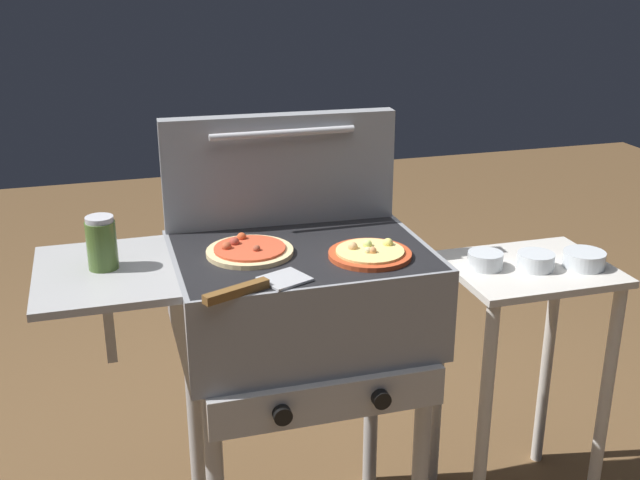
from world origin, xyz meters
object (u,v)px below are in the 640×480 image
object	(u,v)px
sauce_jar	(102,243)
topping_bowl_far	(485,261)
pizza_pepperoni	(249,250)
pizza_cheese	(370,253)
spatula	(257,286)
prep_table	(523,338)
topping_bowl_near	(584,260)
grill	(296,303)
topping_bowl_middle	(536,262)

from	to	relation	value
sauce_jar	topping_bowl_far	xyz separation A→B (m)	(1.01, 0.01, -0.16)
pizza_pepperoni	pizza_cheese	world-z (taller)	same
spatula	topping_bowl_far	xyz separation A→B (m)	(0.69, 0.23, -0.11)
prep_table	topping_bowl_near	xyz separation A→B (m)	(0.13, -0.05, 0.25)
pizza_cheese	spatula	bearing A→B (deg)	-159.46
pizza_pepperoni	pizza_cheese	bearing A→B (deg)	-19.89
grill	topping_bowl_middle	distance (m)	0.68
prep_table	sauce_jar	bearing A→B (deg)	179.36
sauce_jar	topping_bowl_middle	xyz separation A→B (m)	(1.14, -0.04, -0.16)
sauce_jar	topping_bowl_near	xyz separation A→B (m)	(1.27, -0.06, -0.16)
grill	pizza_pepperoni	size ratio (longest dim) A/B	4.46
grill	prep_table	size ratio (longest dim) A/B	1.23
spatula	topping_bowl_middle	size ratio (longest dim) A/B	2.58
sauce_jar	topping_bowl_far	world-z (taller)	sauce_jar
grill	topping_bowl_middle	size ratio (longest dim) A/B	9.44
pizza_pepperoni	spatula	bearing A→B (deg)	-96.79
pizza_pepperoni	grill	bearing A→B (deg)	-5.52
grill	topping_bowl_far	size ratio (longest dim) A/B	9.85
sauce_jar	grill	bearing A→B (deg)	-2.11
topping_bowl_far	spatula	bearing A→B (deg)	-161.42
sauce_jar	prep_table	xyz separation A→B (m)	(1.14, -0.01, -0.41)
pizza_pepperoni	topping_bowl_near	xyz separation A→B (m)	(0.93, -0.06, -0.11)
pizza_cheese	topping_bowl_far	distance (m)	0.41
topping_bowl_far	pizza_pepperoni	bearing A→B (deg)	-178.75
topping_bowl_near	sauce_jar	bearing A→B (deg)	177.19
topping_bowl_middle	pizza_cheese	bearing A→B (deg)	-172.03
pizza_cheese	sauce_jar	xyz separation A→B (m)	(-0.63, 0.11, 0.05)
pizza_pepperoni	sauce_jar	size ratio (longest dim) A/B	1.68
grill	spatula	bearing A→B (deg)	-124.82
sauce_jar	topping_bowl_far	distance (m)	1.02
spatula	topping_bowl_near	world-z (taller)	spatula
pizza_pepperoni	topping_bowl_near	size ratio (longest dim) A/B	1.88
prep_table	topping_bowl_far	distance (m)	0.28
sauce_jar	pizza_pepperoni	bearing A→B (deg)	-0.96
pizza_cheese	topping_bowl_near	bearing A→B (deg)	3.98
topping_bowl_far	pizza_cheese	bearing A→B (deg)	-163.04
topping_bowl_near	topping_bowl_middle	distance (m)	0.14
spatula	topping_bowl_middle	distance (m)	0.84
pizza_cheese	topping_bowl_middle	xyz separation A→B (m)	(0.51, 0.07, -0.11)
topping_bowl_near	topping_bowl_far	xyz separation A→B (m)	(-0.26, 0.07, -0.00)
pizza_cheese	topping_bowl_middle	bearing A→B (deg)	7.97
topping_bowl_middle	grill	bearing A→B (deg)	178.42
topping_bowl_middle	prep_table	bearing A→B (deg)	90.43
spatula	topping_bowl_far	distance (m)	0.73
pizza_cheese	topping_bowl_near	distance (m)	0.66
spatula	topping_bowl_far	size ratio (longest dim) A/B	2.69
pizza_cheese	topping_bowl_far	xyz separation A→B (m)	(0.38, 0.12, -0.11)
grill	pizza_pepperoni	xyz separation A→B (m)	(-0.12, 0.01, 0.15)
pizza_pepperoni	topping_bowl_far	xyz separation A→B (m)	(0.66, 0.01, -0.11)
pizza_pepperoni	topping_bowl_far	world-z (taller)	pizza_pepperoni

